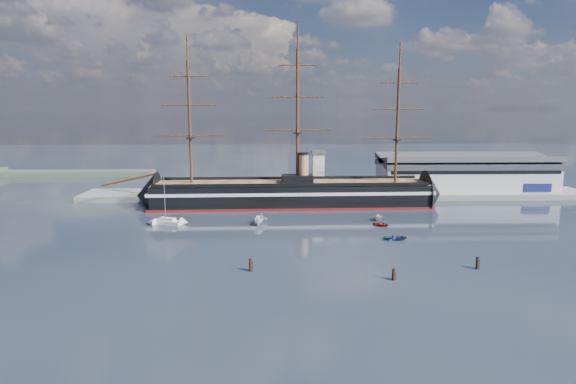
{
  "coord_description": "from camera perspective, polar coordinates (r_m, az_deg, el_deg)",
  "views": [
    {
      "loc": [
        -12.52,
        -93.84,
        31.32
      ],
      "look_at": [
        -8.72,
        35.0,
        9.0
      ],
      "focal_mm": 30.0,
      "sensor_mm": 36.0,
      "label": 1
    }
  ],
  "objects": [
    {
      "name": "motorboat_a",
      "position": [
        132.44,
        -3.44,
        -3.87
      ],
      "size": [
        7.06,
        3.25,
        2.73
      ],
      "primitive_type": "imported",
      "rotation": [
        0.0,
        0.0,
        -0.11
      ],
      "color": "white",
      "rests_on": "ground"
    },
    {
      "name": "warehouse",
      "position": [
        189.05,
        20.24,
        2.13
      ],
      "size": [
        63.0,
        21.0,
        11.6
      ],
      "color": "#B7BABC",
      "rests_on": "ground"
    },
    {
      "name": "ground",
      "position": [
        138.03,
        3.56,
        -3.31
      ],
      "size": [
        600.0,
        600.0,
        0.0
      ],
      "primitive_type": "plane",
      "color": "black",
      "rests_on": "ground"
    },
    {
      "name": "motorboat_d",
      "position": [
        136.68,
        -3.11,
        -3.44
      ],
      "size": [
        5.8,
        6.9,
        2.35
      ],
      "primitive_type": "imported",
      "rotation": [
        0.0,
        0.0,
        1.0
      ],
      "color": "silver",
      "rests_on": "ground"
    },
    {
      "name": "piling_near_right",
      "position": [
        103.53,
        21.49,
        -8.49
      ],
      "size": [
        0.64,
        0.64,
        3.28
      ],
      "primitive_type": "cylinder",
      "color": "black",
      "rests_on": "ground"
    },
    {
      "name": "warship",
      "position": [
        156.29,
        -0.27,
        -0.23
      ],
      "size": [
        113.07,
        18.43,
        53.94
      ],
      "rotation": [
        0.0,
        0.0,
        0.02
      ],
      "color": "black",
      "rests_on": "ground"
    },
    {
      "name": "motorboat_c",
      "position": [
        139.45,
        10.66,
        -3.33
      ],
      "size": [
        5.25,
        4.38,
        2.03
      ],
      "primitive_type": "imported",
      "rotation": [
        0.0,
        0.0,
        -0.59
      ],
      "color": "gray",
      "rests_on": "ground"
    },
    {
      "name": "sailboat",
      "position": [
        136.27,
        -14.07,
        -3.4
      ],
      "size": [
        8.6,
        5.5,
        13.3
      ],
      "rotation": [
        0.0,
        0.0,
        -0.4
      ],
      "color": "silver",
      "rests_on": "ground"
    },
    {
      "name": "motorboat_b",
      "position": [
        119.98,
        12.64,
        -5.55
      ],
      "size": [
        1.56,
        3.5,
        1.6
      ],
      "primitive_type": "imported",
      "rotation": [
        0.0,
        0.0,
        1.52
      ],
      "color": "navy",
      "rests_on": "ground"
    },
    {
      "name": "piling_near_mid",
      "position": [
        92.73,
        12.38,
        -10.15
      ],
      "size": [
        0.64,
        0.64,
        2.96
      ],
      "primitive_type": "cylinder",
      "color": "black",
      "rests_on": "ground"
    },
    {
      "name": "motorboat_e",
      "position": [
        133.22,
        11.0,
        -3.96
      ],
      "size": [
        2.65,
        2.85,
        1.3
      ],
      "primitive_type": "imported",
      "rotation": [
        0.0,
        0.0,
        0.87
      ],
      "color": "maroon",
      "rests_on": "ground"
    },
    {
      "name": "quay",
      "position": [
        174.17,
        5.77,
        -0.59
      ],
      "size": [
        180.0,
        18.0,
        2.0
      ],
      "primitive_type": "cube",
      "color": "slate",
      "rests_on": "ground"
    },
    {
      "name": "quay_tower",
      "position": [
        168.95,
        3.6,
        2.47
      ],
      "size": [
        5.0,
        5.0,
        15.0
      ],
      "color": "silver",
      "rests_on": "ground"
    },
    {
      "name": "piling_near_left",
      "position": [
        95.55,
        -4.44,
        -9.34
      ],
      "size": [
        0.64,
        0.64,
        3.35
      ],
      "primitive_type": "cylinder",
      "color": "black",
      "rests_on": "ground"
    },
    {
      "name": "shoreline",
      "position": [
        263.28,
        -30.46,
        1.95
      ],
      "size": [
        120.0,
        10.0,
        4.0
      ],
      "color": "#3F4C38",
      "rests_on": "ground"
    }
  ]
}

